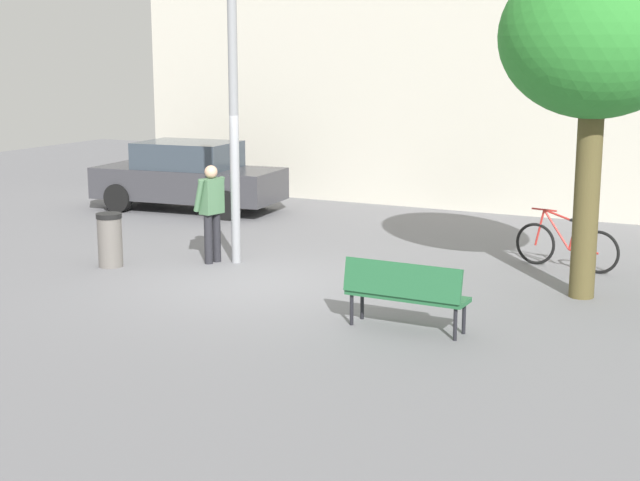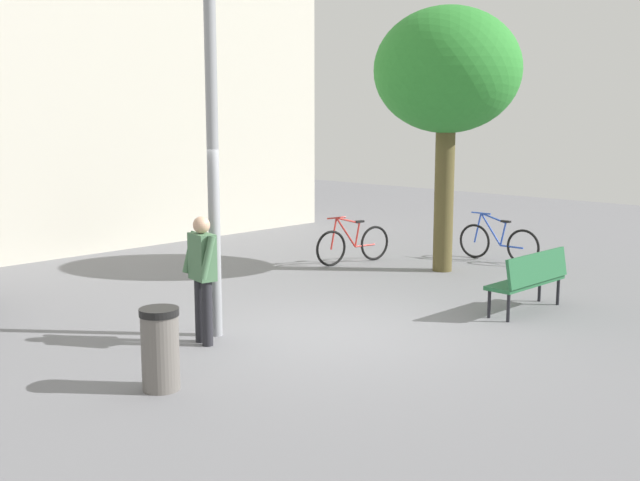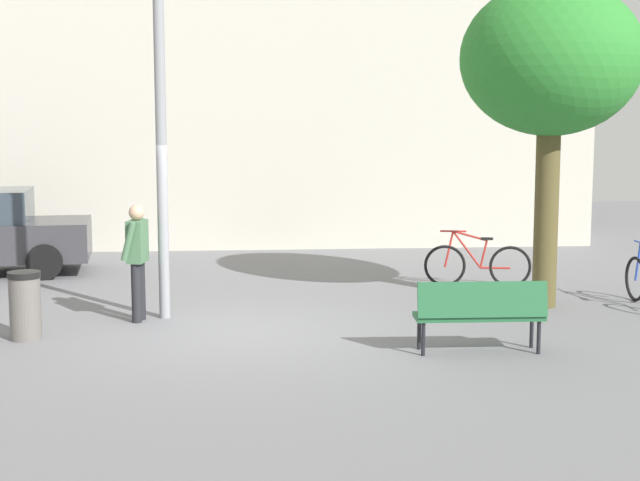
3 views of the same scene
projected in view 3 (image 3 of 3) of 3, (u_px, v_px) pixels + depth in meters
name	position (u px, v px, depth m)	size (l,w,h in m)	color
ground_plane	(241.00, 333.00, 13.21)	(36.00, 36.00, 0.00)	slate
building_facade	(237.00, 44.00, 21.34)	(15.49, 2.00, 8.84)	beige
lamppost	(161.00, 130.00, 13.82)	(0.28, 0.28, 4.90)	gray
person_by_lamppost	(137.00, 254.00, 13.84)	(0.37, 0.62, 1.67)	#232328
park_bench	(480.00, 310.00, 12.05)	(1.61, 0.51, 0.92)	#236038
plaza_tree	(551.00, 62.00, 14.50)	(2.71, 2.71, 4.90)	brown
bicycle_red	(477.00, 265.00, 16.59)	(1.79, 0.39, 0.97)	black
trash_bin	(25.00, 305.00, 12.79)	(0.43, 0.43, 0.90)	#66605B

